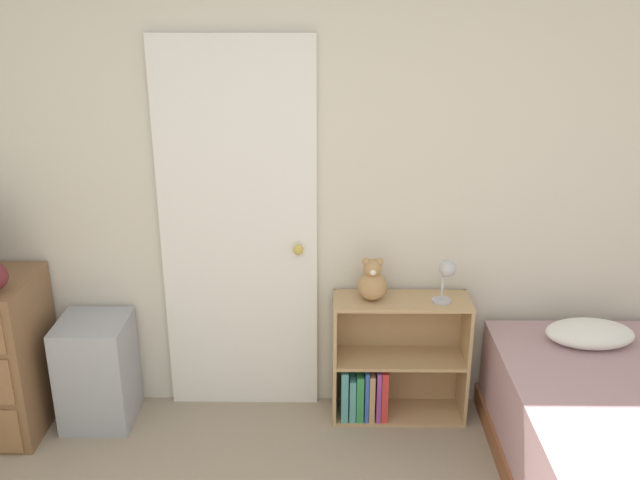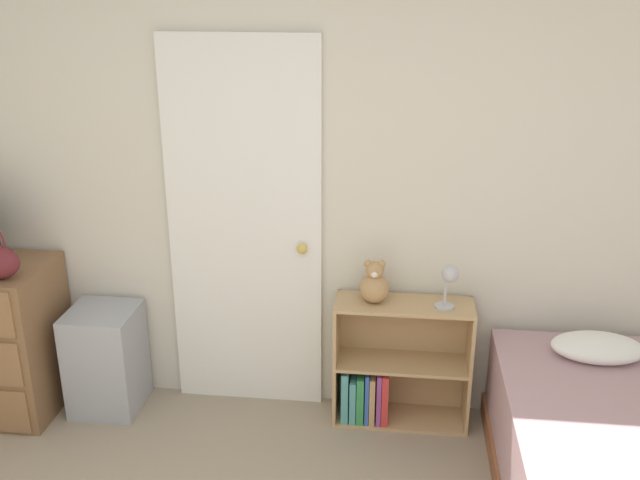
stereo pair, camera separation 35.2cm
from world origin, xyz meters
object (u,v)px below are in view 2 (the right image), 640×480
object	(u,v)px
bookshelf	(389,372)
desk_lamp	(449,279)
teddy_bear	(374,284)
storage_bin	(106,359)

from	to	relation	value
bookshelf	desk_lamp	xyz separation A→B (m)	(0.28, -0.04, 0.58)
teddy_bear	storage_bin	bearing A→B (deg)	-177.91
bookshelf	desk_lamp	world-z (taller)	desk_lamp
teddy_bear	desk_lamp	bearing A→B (deg)	-5.61
storage_bin	bookshelf	distance (m)	1.57
storage_bin	teddy_bear	distance (m)	1.56
storage_bin	desk_lamp	size ratio (longest dim) A/B	2.49
bookshelf	teddy_bear	xyz separation A→B (m)	(-0.09, -0.01, 0.52)
storage_bin	teddy_bear	world-z (taller)	teddy_bear
teddy_bear	desk_lamp	xyz separation A→B (m)	(0.38, -0.04, 0.06)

